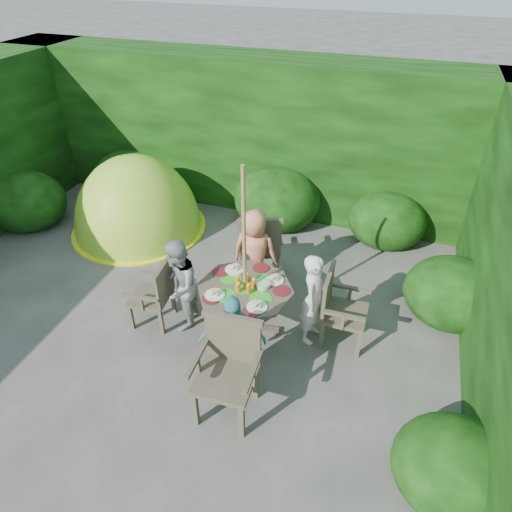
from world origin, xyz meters
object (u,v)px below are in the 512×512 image
(child_front, at_px, (232,342))
(patio_table, at_px, (245,295))
(garden_chair_left, at_px, (156,293))
(child_left, at_px, (179,286))
(parasol_pole, at_px, (244,257))
(garden_chair_front, at_px, (228,366))
(garden_chair_back, at_px, (260,245))
(child_back, at_px, (255,252))
(garden_chair_right, at_px, (339,308))
(dome_tent, at_px, (139,228))
(child_right, at_px, (314,299))

(child_front, bearing_deg, patio_table, 80.82)
(garden_chair_left, relative_size, child_left, 0.71)
(parasol_pole, height_order, child_left, parasol_pole)
(garden_chair_front, xyz_separation_m, child_left, (-0.99, 0.93, 0.05))
(patio_table, xyz_separation_m, garden_chair_back, (-0.18, 1.08, -0.03))
(parasol_pole, height_order, child_back, parasol_pole)
(child_left, bearing_deg, patio_table, 85.88)
(garden_chair_front, relative_size, child_back, 0.84)
(garden_chair_left, relative_size, child_front, 0.71)
(parasol_pole, bearing_deg, garden_chair_front, -79.01)
(parasol_pole, relative_size, garden_chair_front, 2.13)
(garden_chair_left, height_order, child_front, child_front)
(patio_table, xyz_separation_m, child_back, (-0.15, 0.79, 0.05))
(garden_chair_right, height_order, dome_tent, dome_tent)
(garden_chair_right, distance_m, child_right, 0.32)
(garden_chair_back, relative_size, child_back, 0.81)
(parasol_pole, xyz_separation_m, garden_chair_right, (1.08, 0.21, -0.61))
(patio_table, relative_size, garden_chair_left, 1.56)
(garden_chair_left, distance_m, child_back, 1.38)
(patio_table, relative_size, child_left, 1.10)
(parasol_pole, distance_m, garden_chair_front, 1.22)
(parasol_pole, distance_m, dome_tent, 3.19)
(parasol_pole, xyz_separation_m, garden_chair_left, (-1.09, -0.20, -0.64))
(parasol_pole, relative_size, child_front, 1.84)
(child_back, xyz_separation_m, dome_tent, (-2.34, 0.89, -0.61))
(garden_chair_right, height_order, child_back, child_back)
(parasol_pole, relative_size, garden_chair_left, 2.57)
(child_right, bearing_deg, child_front, 150.13)
(garden_chair_back, bearing_deg, dome_tent, -36.27)
(garden_chair_right, distance_m, dome_tent, 3.89)
(patio_table, height_order, child_back, child_back)
(child_back, xyz_separation_m, child_front, (0.29, -1.57, -0.02))
(child_front, bearing_deg, parasol_pole, 81.10)
(garden_chair_right, xyz_separation_m, child_back, (-1.22, 0.58, 0.12))
(child_left, relative_size, child_back, 0.98)
(child_front, bearing_deg, child_left, 126.10)
(garden_chair_front, height_order, child_back, child_back)
(garden_chair_left, height_order, child_back, child_back)
(child_back, height_order, child_front, child_back)
(garden_chair_left, relative_size, child_right, 0.72)
(garden_chair_back, height_order, dome_tent, dome_tent)
(patio_table, height_order, child_right, child_right)
(garden_chair_back, relative_size, child_left, 0.83)
(parasol_pole, height_order, child_right, parasol_pole)
(child_right, bearing_deg, garden_chair_front, 159.30)
(garden_chair_front, relative_size, child_front, 0.86)
(patio_table, height_order, child_front, child_front)
(garden_chair_left, bearing_deg, parasol_pole, 94.89)
(patio_table, distance_m, garden_chair_front, 1.09)
(parasol_pole, height_order, garden_chair_back, parasol_pole)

